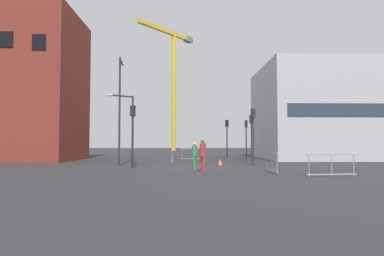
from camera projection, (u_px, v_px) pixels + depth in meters
ground at (194, 168)px, 20.89m from camera, size 160.00×160.00×0.00m
brick_building at (30, 87)px, 29.81m from camera, size 8.67×8.26×13.48m
office_block at (314, 113)px, 32.91m from camera, size 10.60×10.93×9.29m
construction_crane at (173, 73)px, 65.89m from camera, size 10.67×12.10×24.51m
streetlamp_tall at (120, 102)px, 23.07m from camera, size 0.46×1.91×7.72m
streetlamp_short at (128, 121)px, 24.21m from camera, size 1.77×1.22×5.18m
traffic_light_verge at (227, 133)px, 33.43m from camera, size 0.37×0.36×3.97m
traffic_light_near at (251, 130)px, 27.77m from camera, size 0.37×0.37×3.98m
traffic_light_crosswalk at (253, 127)px, 23.36m from camera, size 0.35×0.39×4.10m
traffic_light_median at (246, 133)px, 31.98m from camera, size 0.24×0.37×3.85m
traffic_light_far at (133, 126)px, 21.04m from camera, size 0.39×0.31×4.04m
pedestrian_walking at (203, 153)px, 17.72m from camera, size 0.34×0.34×1.83m
pedestrian_waiting at (195, 154)px, 19.95m from camera, size 0.34×0.34×1.64m
safety_barrier_rear at (193, 154)px, 30.89m from camera, size 2.26×0.17×1.08m
safety_barrier_mid_span at (172, 156)px, 25.43m from camera, size 0.10×1.84×1.08m
safety_barrier_right_run at (332, 165)px, 15.50m from camera, size 2.54×0.32×1.08m
safety_barrier_left_run at (272, 162)px, 17.36m from camera, size 0.11×2.11×1.08m
traffic_cone_striped at (220, 163)px, 22.66m from camera, size 0.47×0.47×0.47m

